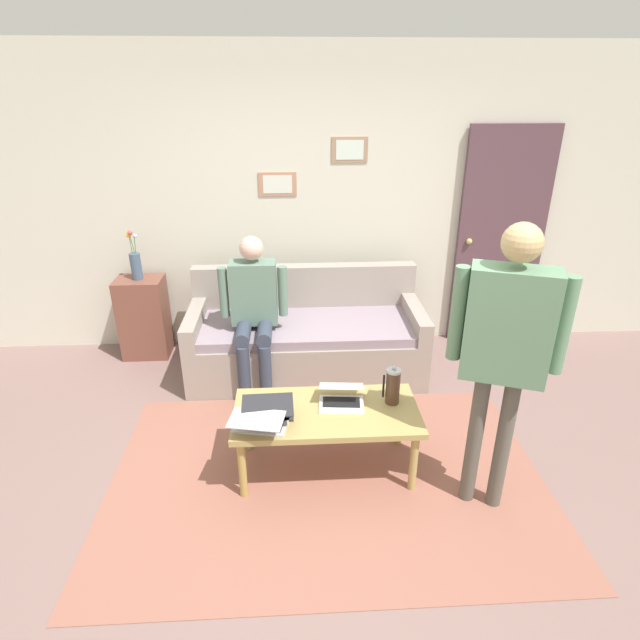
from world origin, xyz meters
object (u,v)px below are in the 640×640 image
at_px(interior_door, 500,239).
at_px(person_seated, 254,306).
at_px(french_press, 393,386).
at_px(coffee_table, 326,417).
at_px(person_standing, 506,339).
at_px(flower_vase, 136,263).
at_px(couch, 306,338).
at_px(side_shelf, 144,317).
at_px(laptop_right, 268,409).
at_px(laptop_left, 260,422).
at_px(laptop_center, 341,398).

relative_size(interior_door, person_seated, 1.60).
bearing_deg(french_press, coffee_table, 8.60).
xyz_separation_m(french_press, person_standing, (-0.50, 0.41, 0.53)).
relative_size(interior_door, flower_vase, 4.50).
relative_size(couch, person_seated, 1.57).
xyz_separation_m(french_press, flower_vase, (2.02, -1.65, 0.32)).
height_order(person_standing, person_seated, person_standing).
bearing_deg(coffee_table, person_seated, -65.14).
relative_size(coffee_table, flower_vase, 2.60).
bearing_deg(interior_door, flower_vase, 3.01).
bearing_deg(side_shelf, person_seated, 150.58).
xyz_separation_m(coffee_table, flower_vase, (1.59, -1.71, 0.50)).
bearing_deg(couch, french_press, 112.23).
relative_size(laptop_right, person_standing, 0.19).
relative_size(laptop_left, person_standing, 0.21).
bearing_deg(couch, side_shelf, -14.16).
bearing_deg(couch, laptop_left, 77.78).
bearing_deg(french_press, laptop_right, 7.30).
bearing_deg(coffee_table, couch, -86.28).
bearing_deg(person_standing, laptop_right, -13.48).
distance_m(coffee_table, laptop_center, 0.16).
bearing_deg(couch, person_seated, 27.88).
bearing_deg(flower_vase, couch, 165.89).
relative_size(french_press, side_shelf, 0.36).
distance_m(french_press, person_standing, 0.84).
bearing_deg(flower_vase, person_standing, 140.69).
bearing_deg(laptop_center, side_shelf, -44.17).
height_order(interior_door, laptop_left, interior_door).
distance_m(interior_door, person_standing, 2.39).
height_order(coffee_table, flower_vase, flower_vase).
relative_size(coffee_table, person_seated, 0.92).
height_order(couch, laptop_right, couch).
distance_m(laptop_left, laptop_center, 0.57).
bearing_deg(person_seated, laptop_left, 94.56).
distance_m(laptop_left, french_press, 0.88).
height_order(side_shelf, person_standing, person_standing).
height_order(laptop_right, side_shelf, side_shelf).
bearing_deg(side_shelf, laptop_center, 135.83).
bearing_deg(interior_door, person_standing, 69.38).
height_order(laptop_left, french_press, french_press).
xyz_separation_m(french_press, person_seated, (0.95, -1.04, 0.14)).
distance_m(french_press, flower_vase, 2.63).
xyz_separation_m(laptop_left, french_press, (-0.84, -0.23, 0.08)).
bearing_deg(couch, laptop_right, 78.45).
height_order(laptop_left, side_shelf, side_shelf).
bearing_deg(interior_door, person_seated, 18.82).
relative_size(french_press, person_standing, 0.16).
xyz_separation_m(interior_door, side_shelf, (3.36, 0.18, -0.65)).
bearing_deg(laptop_left, person_standing, 172.31).
relative_size(interior_door, couch, 1.02).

